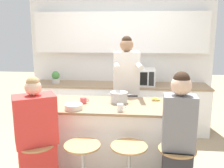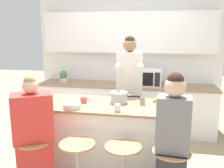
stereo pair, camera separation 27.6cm
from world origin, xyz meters
name	(u,v)px [view 2 (the right image)]	position (x,y,z in m)	size (l,w,h in m)	color
ground_plane	(111,168)	(0.00, 0.00, 0.00)	(16.00, 16.00, 0.00)	tan
wall_back	(128,47)	(0.00, 1.73, 1.54)	(3.51, 0.22, 2.70)	white
back_counter	(125,107)	(0.00, 1.43, 0.44)	(3.26, 0.63, 0.88)	white
kitchen_island	(111,137)	(0.00, 0.00, 0.46)	(1.87, 0.79, 0.92)	black
bar_stool_leftmost	(35,164)	(-0.75, -0.68, 0.37)	(0.39, 0.39, 0.65)	tan
bar_stool_center_left	(78,167)	(-0.25, -0.65, 0.37)	(0.39, 0.39, 0.65)	tan
person_cooking	(129,95)	(0.17, 0.60, 0.89)	(0.45, 0.61, 1.78)	#383842
person_wrapped_blanket	(34,140)	(-0.75, -0.65, 0.65)	(0.52, 0.46, 1.39)	red
person_seated_near	(172,148)	(0.75, -0.65, 0.69)	(0.34, 0.29, 1.46)	#333338
cooking_pot	(119,97)	(0.09, 0.08, 0.99)	(0.32, 0.23, 0.14)	#B7BABC
fruit_bowl	(72,106)	(-0.43, -0.26, 0.95)	(0.22, 0.22, 0.06)	silver
coffee_cup_near	(117,108)	(0.13, -0.29, 0.96)	(0.11, 0.07, 0.09)	white
coffee_cup_far	(84,100)	(-0.37, 0.01, 0.96)	(0.12, 0.08, 0.08)	#DB4C51
banana_bunch	(157,100)	(0.58, 0.23, 0.94)	(0.14, 0.10, 0.05)	yellow
juice_carton	(167,106)	(0.70, -0.28, 1.01)	(0.07, 0.07, 0.19)	#38844C
microwave	(147,77)	(0.40, 1.39, 1.03)	(0.50, 0.36, 0.30)	white
potted_plant	(64,77)	(-1.20, 1.43, 0.99)	(0.16, 0.16, 0.23)	beige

